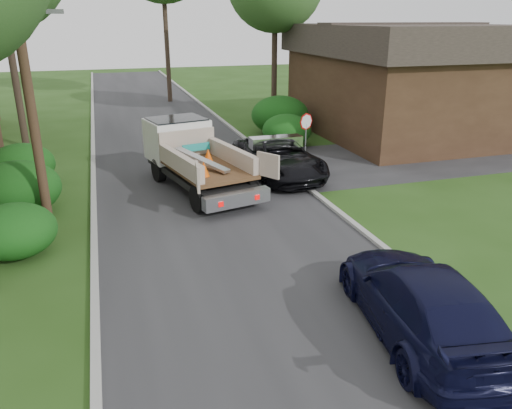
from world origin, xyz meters
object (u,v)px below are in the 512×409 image
object	(u,v)px
utility_pole	(25,64)
navy_suv	(421,301)
black_pickup	(279,158)
flatbed_truck	(189,151)
house_right	(400,79)
stop_sign	(306,129)

from	to	relation	value
utility_pole	navy_suv	xyz separation A→B (m)	(8.08, -8.68, -4.38)
black_pickup	utility_pole	bearing A→B (deg)	-164.08
flatbed_truck	house_right	bearing A→B (deg)	10.99
flatbed_truck	black_pickup	xyz separation A→B (m)	(3.85, -0.05, -0.56)
stop_sign	house_right	xyz separation A→B (m)	(7.80, 5.00, 1.38)
stop_sign	black_pickup	bearing A→B (deg)	-150.77
black_pickup	navy_suv	xyz separation A→B (m)	(-1.00, -11.81, -0.00)
utility_pole	black_pickup	xyz separation A→B (m)	(9.08, 3.12, -4.37)
stop_sign	navy_suv	bearing A→B (deg)	-101.57
navy_suv	utility_pole	bearing A→B (deg)	-38.28
utility_pole	flatbed_truck	xyz separation A→B (m)	(5.23, 3.18, -3.81)
flatbed_truck	black_pickup	size ratio (longest dim) A/B	1.22
black_pickup	stop_sign	bearing A→B (deg)	26.17
house_right	navy_suv	distance (m)	20.67
flatbed_truck	navy_suv	distance (m)	12.21
house_right	flatbed_truck	xyz separation A→B (m)	(-13.25, -5.84, -1.79)
stop_sign	utility_pole	size ratio (longest dim) A/B	0.25
utility_pole	navy_suv	bearing A→B (deg)	-47.06
utility_pole	black_pickup	distance (m)	10.55
stop_sign	flatbed_truck	world-z (taller)	flatbed_truck
flatbed_truck	navy_suv	xyz separation A→B (m)	(2.85, -11.86, -0.57)
utility_pole	navy_suv	distance (m)	12.64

